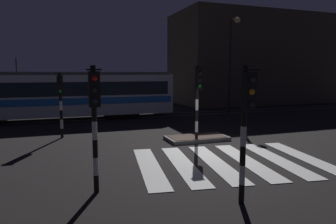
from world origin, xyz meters
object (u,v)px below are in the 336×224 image
Objects in this scene: traffic_light_kerb_mid_left at (246,114)px; traffic_light_corner_far_left at (60,95)px; tram at (57,94)px; traffic_light_corner_near_left at (94,110)px; traffic_light_median_centre at (198,92)px; street_lamp_trackside_right at (232,54)px.

traffic_light_corner_far_left is at bearing 112.67° from traffic_light_kerb_mid_left.
traffic_light_corner_near_left is at bearing -86.17° from tram.
traffic_light_corner_near_left is at bearing -84.44° from traffic_light_corner_far_left.
traffic_light_median_centre is 0.22× the size of tram.
traffic_light_corner_far_left is 0.91× the size of traffic_light_median_centre.
traffic_light_kerb_mid_left is at bearing -67.33° from traffic_light_corner_far_left.
street_lamp_trackside_right is at bearing 47.30° from traffic_light_corner_near_left.
street_lamp_trackside_right is at bearing 21.30° from traffic_light_corner_far_left.
street_lamp_trackside_right is (11.60, 12.57, 2.34)m from traffic_light_corner_near_left.
traffic_light_corner_far_left is 0.95× the size of traffic_light_kerb_mid_left.
traffic_light_kerb_mid_left is at bearing -119.93° from street_lamp_trackside_right.
traffic_light_corner_far_left is at bearing 150.68° from traffic_light_median_centre.
traffic_light_corner_near_left is at bearing 149.97° from traffic_light_kerb_mid_left.
traffic_light_median_centre is 11.15m from tram.
street_lamp_trackside_right is (12.36, 4.82, 2.46)m from traffic_light_corner_far_left.
traffic_light_corner_near_left reaches higher than traffic_light_corner_far_left.
tram is (-0.93, 13.91, -0.48)m from traffic_light_corner_near_left.
traffic_light_kerb_mid_left is at bearing -75.10° from tram.
traffic_light_median_centre reaches higher than traffic_light_corner_far_left.
traffic_light_kerb_mid_left is 16.85m from street_lamp_trackside_right.
traffic_light_median_centre is (5.03, 4.51, 0.09)m from traffic_light_corner_near_left.
traffic_light_corner_near_left is at bearing -132.70° from street_lamp_trackside_right.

